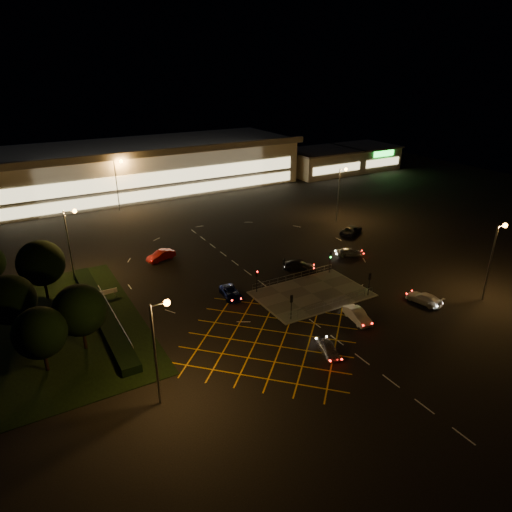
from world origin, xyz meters
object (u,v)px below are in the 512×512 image
signal_sw (291,302)px  car_circ_red (161,256)px  car_far_dkgrey (299,266)px  signal_se (370,279)px  car_queue_white (357,315)px  car_left_blue (231,293)px  car_right_silver (349,252)px  car_east_grey (351,230)px  signal_nw (257,276)px  signal_ne (330,258)px  car_approach_white (424,298)px  car_near_silver (328,349)px

signal_sw → car_circ_red: signal_sw is taller
signal_sw → car_far_dkgrey: signal_sw is taller
signal_se → car_circ_red: size_ratio=0.69×
car_queue_white → car_left_blue: 16.15m
car_left_blue → car_right_silver: bearing=14.6°
car_left_blue → car_east_grey: 30.86m
signal_nw → car_queue_white: 13.79m
car_east_grey → signal_se: bearing=117.4°
signal_nw → car_queue_white: size_ratio=0.73×
signal_se → car_circ_red: 31.28m
signal_nw → car_circ_red: size_ratio=0.69×
signal_nw → car_far_dkgrey: size_ratio=0.65×
car_east_grey → signal_nw: bearing=86.2°
signal_nw → car_right_silver: size_ratio=0.79×
car_queue_white → car_right_silver: car_queue_white is taller
car_circ_red → car_right_silver: bearing=45.6°
signal_se → car_far_dkgrey: bearing=-74.1°
car_queue_white → car_circ_red: car_circ_red is taller
signal_ne → signal_se: bearing=-90.0°
car_far_dkgrey → car_right_silver: 9.75m
car_right_silver → car_east_grey: bearing=-12.4°
signal_se → car_approach_white: (4.77, -4.90, -1.70)m
car_right_silver → signal_nw: bearing=130.7°
car_queue_white → signal_ne: bearing=74.9°
car_near_silver → car_queue_white: size_ratio=0.86×
signal_sw → car_left_blue: 9.43m
car_circ_red → car_approach_white: car_circ_red is taller
car_near_silver → car_right_silver: size_ratio=0.93×
signal_ne → car_left_blue: bearing=177.8°
signal_sw → car_circ_red: 25.68m
signal_ne → car_approach_white: (4.77, -12.88, -1.70)m
car_queue_white → car_right_silver: (11.97, 15.38, -0.03)m
signal_sw → car_east_grey: signal_sw is taller
car_circ_red → car_left_blue: bearing=-4.1°
signal_sw → car_queue_white: size_ratio=0.73×
car_far_dkgrey → signal_se: bearing=-126.8°
car_queue_white → car_circ_red: (-13.94, 28.56, 0.04)m
car_right_silver → car_circ_red: 29.06m
signal_sw → signal_nw: same height
signal_nw → car_east_grey: 27.86m
signal_sw → car_circ_red: (-7.30, 24.57, -1.62)m
car_approach_white → signal_sw: bearing=-27.0°
signal_ne → car_east_grey: signal_ne is taller
car_far_dkgrey → car_approach_white: car_far_dkgrey is taller
signal_ne → car_far_dkgrey: (-3.13, 3.01, -1.67)m
car_right_silver → car_east_grey: car_east_grey is taller
signal_nw → signal_ne: (12.00, 0.00, 0.00)m
car_east_grey → car_circ_red: bearing=53.3°
signal_se → signal_sw: bearing=0.0°
car_far_dkgrey → car_right_silver: size_ratio=1.21×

